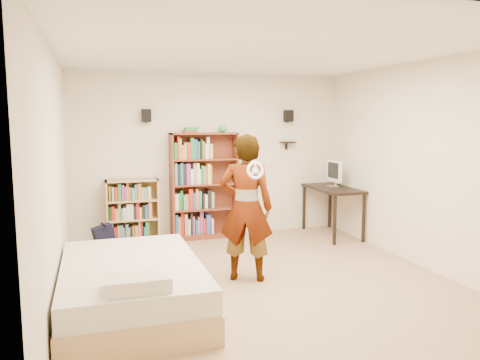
% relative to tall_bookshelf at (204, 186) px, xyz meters
% --- Properties ---
extents(ground, '(4.50, 5.00, 0.01)m').
position_rel_tall_bookshelf_xyz_m(ground, '(0.15, -2.34, -0.86)').
color(ground, tan).
rests_on(ground, ground).
extents(room_shell, '(4.52, 5.02, 2.71)m').
position_rel_tall_bookshelf_xyz_m(room_shell, '(0.15, -2.34, 0.90)').
color(room_shell, beige).
rests_on(room_shell, ground).
extents(crown_molding, '(4.50, 5.00, 0.06)m').
position_rel_tall_bookshelf_xyz_m(crown_molding, '(0.15, -2.34, 1.81)').
color(crown_molding, silver).
rests_on(crown_molding, room_shell).
extents(speaker_left, '(0.14, 0.12, 0.20)m').
position_rel_tall_bookshelf_xyz_m(speaker_left, '(-0.90, 0.06, 1.14)').
color(speaker_left, black).
rests_on(speaker_left, room_shell).
extents(speaker_right, '(0.14, 0.12, 0.20)m').
position_rel_tall_bookshelf_xyz_m(speaker_right, '(1.50, 0.06, 1.14)').
color(speaker_right, black).
rests_on(speaker_right, room_shell).
extents(wall_shelf, '(0.25, 0.16, 0.02)m').
position_rel_tall_bookshelf_xyz_m(wall_shelf, '(1.50, 0.07, 0.69)').
color(wall_shelf, black).
rests_on(wall_shelf, room_shell).
extents(tall_bookshelf, '(1.09, 0.32, 1.73)m').
position_rel_tall_bookshelf_xyz_m(tall_bookshelf, '(0.00, 0.00, 0.00)').
color(tall_bookshelf, brown).
rests_on(tall_bookshelf, ground).
extents(low_bookshelf, '(0.81, 0.30, 1.01)m').
position_rel_tall_bookshelf_xyz_m(low_bookshelf, '(-1.15, 0.01, -0.36)').
color(low_bookshelf, tan).
rests_on(low_bookshelf, ground).
extents(computer_desk, '(0.60, 1.20, 0.82)m').
position_rel_tall_bookshelf_xyz_m(computer_desk, '(2.08, -0.49, -0.46)').
color(computer_desk, black).
rests_on(computer_desk, ground).
extents(imac, '(0.09, 0.44, 0.44)m').
position_rel_tall_bookshelf_xyz_m(imac, '(2.14, -0.40, 0.17)').
color(imac, white).
rests_on(imac, computer_desk).
extents(daybed, '(1.38, 2.13, 0.63)m').
position_rel_tall_bookshelf_xyz_m(daybed, '(-1.39, -2.66, -0.55)').
color(daybed, beige).
rests_on(daybed, ground).
extents(person, '(0.76, 0.65, 1.77)m').
position_rel_tall_bookshelf_xyz_m(person, '(0.01, -2.13, 0.02)').
color(person, black).
rests_on(person, ground).
extents(wii_wheel, '(0.20, 0.08, 0.21)m').
position_rel_tall_bookshelf_xyz_m(wii_wheel, '(0.01, -2.46, 0.51)').
color(wii_wheel, white).
rests_on(wii_wheel, person).
extents(navy_bag, '(0.36, 0.29, 0.42)m').
position_rel_tall_bookshelf_xyz_m(navy_bag, '(-1.60, -0.41, -0.65)').
color(navy_bag, black).
rests_on(navy_bag, ground).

